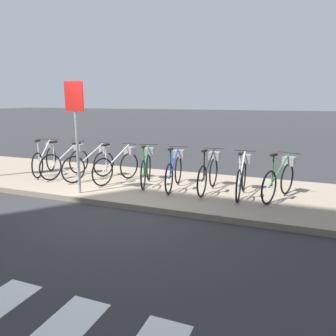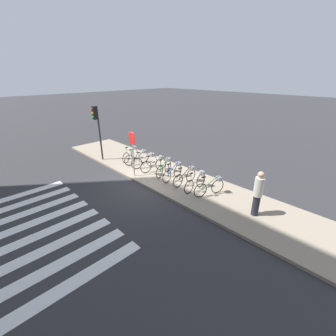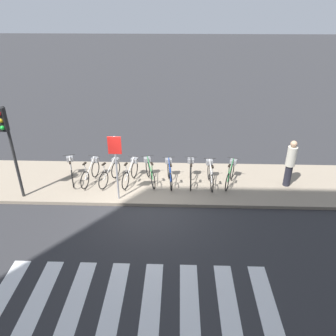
{
  "view_description": "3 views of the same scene",
  "coord_description": "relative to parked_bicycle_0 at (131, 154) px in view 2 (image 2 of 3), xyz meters",
  "views": [
    {
      "loc": [
        3.24,
        -5.32,
        2.1
      ],
      "look_at": [
        0.75,
        1.0,
        0.67
      ],
      "focal_mm": 35.0,
      "sensor_mm": 36.0,
      "label": 1
    },
    {
      "loc": [
        7.97,
        -6.01,
        5.1
      ],
      "look_at": [
        0.57,
        1.24,
        0.76
      ],
      "focal_mm": 24.0,
      "sensor_mm": 36.0,
      "label": 2
    },
    {
      "loc": [
        1.02,
        -9.31,
        6.38
      ],
      "look_at": [
        0.69,
        0.61,
        1.19
      ],
      "focal_mm": 35.0,
      "sensor_mm": 36.0,
      "label": 3
    }
  ],
  "objects": [
    {
      "name": "parked_bicycle_1",
      "position": [
        0.78,
        -0.05,
        0.0
      ],
      "size": [
        0.5,
        1.55,
        0.97
      ],
      "color": "black",
      "rests_on": "sidewalk"
    },
    {
      "name": "parked_bicycle_6",
      "position": [
        4.54,
        -0.02,
        0.0
      ],
      "size": [
        0.46,
        1.57,
        0.97
      ],
      "color": "black",
      "rests_on": "sidewalk"
    },
    {
      "name": "parked_bicycle_8",
      "position": [
        6.03,
        -0.05,
        0.0
      ],
      "size": [
        0.64,
        1.5,
        0.97
      ],
      "color": "black",
      "rests_on": "sidewalk"
    },
    {
      "name": "parked_bicycle_3",
      "position": [
        2.29,
        -0.04,
        0.0
      ],
      "size": [
        0.54,
        1.53,
        0.97
      ],
      "color": "black",
      "rests_on": "sidewalk"
    },
    {
      "name": "parked_bicycle_5",
      "position": [
        3.75,
        -0.07,
        0.0
      ],
      "size": [
        0.46,
        1.56,
        0.97
      ],
      "color": "black",
      "rests_on": "sidewalk"
    },
    {
      "name": "traffic_light",
      "position": [
        -1.4,
        -1.32,
        1.94
      ],
      "size": [
        0.24,
        0.4,
        3.28
      ],
      "color": "#2D2D2D",
      "rests_on": "sidewalk"
    },
    {
      "name": "sidewalk",
      "position": [
        3.03,
        0.01,
        -0.49
      ],
      "size": [
        16.68,
        3.15,
        0.12
      ],
      "color": "gray",
      "rests_on": "ground_plane"
    },
    {
      "name": "ground_plane",
      "position": [
        3.03,
        -1.56,
        -0.55
      ],
      "size": [
        120.0,
        120.0,
        0.0
      ],
      "primitive_type": "plane",
      "color": "#2D2D30"
    },
    {
      "name": "parked_bicycle_7",
      "position": [
        5.27,
        -0.12,
        0.0
      ],
      "size": [
        0.46,
        1.57,
        0.97
      ],
      "color": "black",
      "rests_on": "sidewalk"
    },
    {
      "name": "parked_bicycle_0",
      "position": [
        0.0,
        0.0,
        0.0
      ],
      "size": [
        0.65,
        1.49,
        0.97
      ],
      "color": "black",
      "rests_on": "sidewalk"
    },
    {
      "name": "parked_bicycle_4",
      "position": [
        2.99,
        0.02,
        0.0
      ],
      "size": [
        0.61,
        1.51,
        0.97
      ],
      "color": "black",
      "rests_on": "sidewalk"
    },
    {
      "name": "parked_bicycle_2",
      "position": [
        1.53,
        -0.08,
        0.0
      ],
      "size": [
        0.65,
        1.49,
        0.97
      ],
      "color": "black",
      "rests_on": "sidewalk"
    },
    {
      "name": "pedestrian",
      "position": [
        8.13,
        -0.13,
        0.52
      ],
      "size": [
        0.34,
        0.34,
        1.8
      ],
      "color": "#23232D",
      "rests_on": "sidewalk"
    },
    {
      "name": "sign_post",
      "position": [
        2.01,
        -1.27,
        1.16
      ],
      "size": [
        0.44,
        0.07,
        2.34
      ],
      "color": "#99999E",
      "rests_on": "sidewalk"
    }
  ]
}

